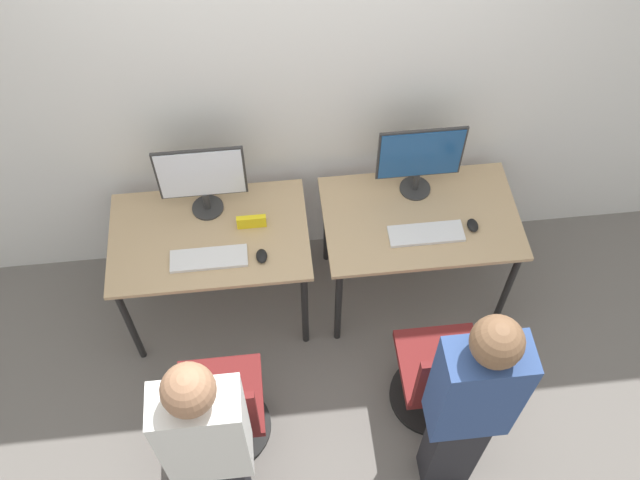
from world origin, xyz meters
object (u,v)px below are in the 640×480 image
(keyboard_right, at_px, (426,234))
(monitor_left, at_px, (202,178))
(office_chair_left, at_px, (222,412))
(monitor_right, at_px, (420,158))
(keyboard_left, at_px, (209,259))
(mouse_left, at_px, (262,256))
(person_left, at_px, (210,449))
(mouse_right, at_px, (473,225))
(office_chair_right, at_px, (441,379))
(person_right, at_px, (469,407))

(keyboard_right, bearing_deg, monitor_left, 165.12)
(office_chair_left, bearing_deg, monitor_right, 41.99)
(office_chair_left, distance_m, monitor_right, 1.71)
(keyboard_left, height_order, monitor_right, monitor_right)
(office_chair_left, height_order, monitor_right, monitor_right)
(mouse_left, bearing_deg, keyboard_left, 176.26)
(person_left, distance_m, mouse_right, 1.82)
(monitor_left, xyz_separation_m, keyboard_left, (0.00, -0.35, -0.25))
(mouse_right, relative_size, office_chair_right, 0.10)
(office_chair_right, bearing_deg, keyboard_right, 90.07)
(mouse_right, bearing_deg, mouse_left, -176.13)
(monitor_left, distance_m, keyboard_right, 1.24)
(keyboard_right, height_order, office_chair_right, office_chair_right)
(keyboard_left, distance_m, monitor_right, 1.25)
(keyboard_left, distance_m, person_left, 1.06)
(keyboard_left, xyz_separation_m, person_left, (-0.00, -1.06, 0.09))
(monitor_left, height_order, office_chair_left, monitor_left)
(monitor_right, xyz_separation_m, keyboard_right, (0.00, -0.32, -0.25))
(monitor_left, relative_size, keyboard_left, 1.15)
(keyboard_left, height_order, person_left, person_left)
(monitor_right, relative_size, mouse_right, 5.23)
(keyboard_left, relative_size, monitor_right, 0.87)
(person_left, bearing_deg, office_chair_left, 88.87)
(mouse_left, relative_size, monitor_right, 0.19)
(keyboard_right, relative_size, office_chair_right, 0.46)
(person_right, bearing_deg, office_chair_left, 165.02)
(person_left, xyz_separation_m, keyboard_right, (1.18, 1.09, -0.09))
(person_left, bearing_deg, monitor_left, 89.88)
(keyboard_left, relative_size, mouse_right, 4.54)
(monitor_left, height_order, keyboard_left, monitor_left)
(person_left, relative_size, mouse_right, 17.56)
(mouse_left, relative_size, office_chair_left, 0.10)
(monitor_left, bearing_deg, person_right, -49.48)
(person_left, height_order, person_right, person_right)
(mouse_right, relative_size, person_right, 0.06)
(mouse_left, bearing_deg, monitor_left, 127.29)
(keyboard_left, bearing_deg, mouse_right, 2.39)
(keyboard_left, height_order, mouse_right, mouse_right)
(monitor_right, bearing_deg, person_right, -90.97)
(person_left, bearing_deg, monitor_right, 50.33)
(monitor_left, xyz_separation_m, mouse_left, (0.28, -0.37, -0.25))
(person_right, bearing_deg, keyboard_left, 139.05)
(keyboard_left, bearing_deg, monitor_left, 90.00)
(mouse_left, bearing_deg, person_right, -48.35)
(person_left, distance_m, monitor_right, 1.85)
(person_right, bearing_deg, monitor_left, 130.52)
(monitor_left, height_order, person_right, person_right)
(office_chair_left, xyz_separation_m, person_left, (-0.01, -0.37, 0.50))
(keyboard_left, distance_m, office_chair_left, 0.80)
(office_chair_left, bearing_deg, monitor_left, 90.23)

